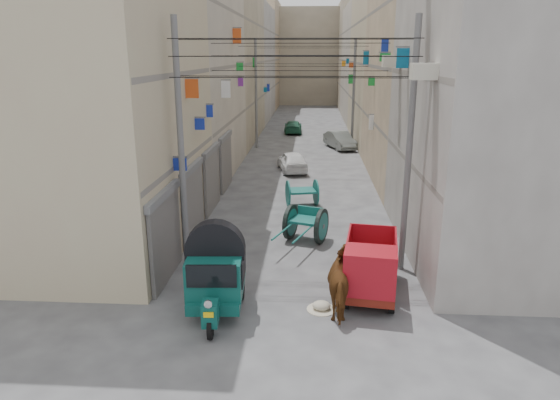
# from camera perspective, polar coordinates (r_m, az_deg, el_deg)

# --- Properties ---
(ground) EXTENTS (140.00, 140.00, 0.00)m
(ground) POSITION_cam_1_polar(r_m,az_deg,el_deg) (11.75, 0.24, -19.39)
(ground) COLOR #404042
(ground) RESTS_ON ground
(building_row_left) EXTENTS (8.00, 62.00, 14.00)m
(building_row_left) POSITION_cam_1_polar(r_m,az_deg,el_deg) (44.48, -7.75, 15.66)
(building_row_left) COLOR tan
(building_row_left) RESTS_ON ground
(building_row_right) EXTENTS (8.00, 62.00, 14.00)m
(building_row_right) POSITION_cam_1_polar(r_m,az_deg,el_deg) (44.28, 13.79, 15.35)
(building_row_right) COLOR #A7A29C
(building_row_right) RESTS_ON ground
(end_cap_building) EXTENTS (22.00, 10.00, 13.00)m
(end_cap_building) POSITION_cam_1_polar(r_m,az_deg,el_deg) (75.53, 3.33, 16.01)
(end_cap_building) COLOR tan
(end_cap_building) RESTS_ON ground
(shutters_left) EXTENTS (0.18, 14.40, 2.88)m
(shutters_left) POSITION_cam_1_polar(r_m,az_deg,el_deg) (21.09, -8.75, 1.38)
(shutters_left) COLOR #505155
(shutters_left) RESTS_ON ground
(signboards) EXTENTS (8.22, 40.52, 5.67)m
(signboards) POSITION_cam_1_polar(r_m,az_deg,el_deg) (31.38, 2.60, 10.02)
(signboards) COLOR #D04C18
(signboards) RESTS_ON ground
(ac_units) EXTENTS (0.70, 6.55, 3.35)m
(ac_units) POSITION_cam_1_polar(r_m,az_deg,el_deg) (17.48, 14.51, 17.71)
(ac_units) COLOR beige
(ac_units) RESTS_ON ground
(utility_poles) EXTENTS (7.40, 22.20, 8.00)m
(utility_poles) POSITION_cam_1_polar(r_m,az_deg,el_deg) (26.69, 2.44, 10.15)
(utility_poles) COLOR slate
(utility_poles) RESTS_ON ground
(overhead_cables) EXTENTS (7.40, 22.52, 1.12)m
(overhead_cables) POSITION_cam_1_polar(r_m,az_deg,el_deg) (23.93, 2.38, 16.08)
(overhead_cables) COLOR black
(overhead_cables) RESTS_ON ground
(auto_rickshaw) EXTENTS (1.74, 2.87, 1.99)m
(auto_rickshaw) POSITION_cam_1_polar(r_m,az_deg,el_deg) (13.83, -7.31, -8.11)
(auto_rickshaw) COLOR black
(auto_rickshaw) RESTS_ON ground
(tonga_cart) EXTENTS (2.05, 3.17, 1.34)m
(tonga_cart) POSITION_cam_1_polar(r_m,az_deg,el_deg) (18.94, 2.95, -2.68)
(tonga_cart) COLOR black
(tonga_cart) RESTS_ON ground
(mini_truck) EXTENTS (1.86, 3.39, 1.81)m
(mini_truck) POSITION_cam_1_polar(r_m,az_deg,el_deg) (14.69, 10.25, -8.03)
(mini_truck) COLOR black
(mini_truck) RESTS_ON ground
(second_cart) EXTENTS (1.63, 1.51, 1.24)m
(second_cart) POSITION_cam_1_polar(r_m,az_deg,el_deg) (23.35, 2.52, 0.90)
(second_cart) COLOR #155C55
(second_cart) RESTS_ON ground
(feed_sack) EXTENTS (0.51, 0.41, 0.25)m
(feed_sack) POSITION_cam_1_polar(r_m,az_deg,el_deg) (14.25, 4.75, -11.92)
(feed_sack) COLOR beige
(feed_sack) RESTS_ON ground
(horse) EXTENTS (1.01, 2.09, 1.73)m
(horse) POSITION_cam_1_polar(r_m,az_deg,el_deg) (13.92, 7.41, -9.32)
(horse) COLOR #632D17
(horse) RESTS_ON ground
(distant_car_white) EXTENTS (2.20, 3.85, 1.24)m
(distant_car_white) POSITION_cam_1_polar(r_m,az_deg,el_deg) (30.41, 1.40, 4.47)
(distant_car_white) COLOR white
(distant_car_white) RESTS_ON ground
(distant_car_grey) EXTENTS (2.52, 4.09, 1.27)m
(distant_car_grey) POSITION_cam_1_polar(r_m,az_deg,el_deg) (38.13, 6.85, 6.81)
(distant_car_grey) COLOR #5D635F
(distant_car_grey) RESTS_ON ground
(distant_car_green) EXTENTS (1.63, 3.83, 1.10)m
(distant_car_green) POSITION_cam_1_polar(r_m,az_deg,el_deg) (45.65, 1.51, 8.36)
(distant_car_green) COLOR #216044
(distant_car_green) RESTS_ON ground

